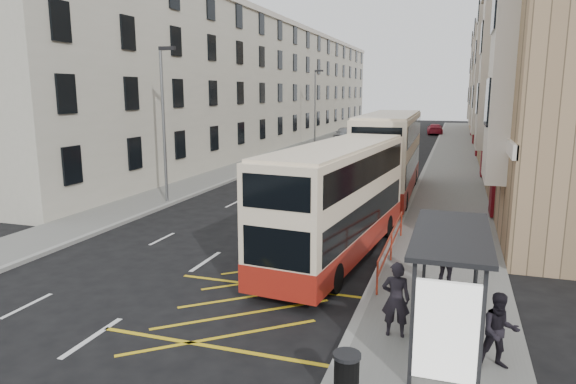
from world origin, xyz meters
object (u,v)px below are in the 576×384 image
(car_dark, at_px, (370,125))
(pedestrian_mid, at_px, (499,331))
(car_red, at_px, (435,129))
(double_decker_rear, at_px, (389,155))
(pedestrian_near, at_px, (396,299))
(white_van, at_px, (340,143))
(pedestrian_far, at_px, (448,259))
(car_silver, at_px, (344,133))
(double_decker_front, at_px, (338,201))
(street_lamp_far, at_px, (315,104))
(litter_bin, at_px, (347,375))
(bus_shelter, at_px, (457,269))
(street_lamp_near, at_px, (164,116))

(car_dark, bearing_deg, pedestrian_mid, -94.70)
(car_dark, relative_size, car_red, 0.82)
(pedestrian_mid, bearing_deg, double_decker_rear, 92.67)
(pedestrian_near, height_order, white_van, pedestrian_near)
(pedestrian_far, height_order, car_silver, pedestrian_far)
(pedestrian_near, xyz_separation_m, white_van, (-10.31, 40.24, -0.40))
(pedestrian_mid, xyz_separation_m, car_dark, (-14.22, 70.83, -0.29))
(double_decker_front, height_order, pedestrian_near, double_decker_front)
(double_decker_rear, bearing_deg, street_lamp_far, 113.09)
(litter_bin, bearing_deg, bus_shelter, 51.07)
(pedestrian_near, bearing_deg, car_dark, -85.43)
(pedestrian_mid, xyz_separation_m, pedestrian_far, (-1.13, 4.24, 0.10))
(bus_shelter, xyz_separation_m, double_decker_rear, (-3.73, 17.99, 0.26))
(double_decker_front, xyz_separation_m, car_red, (0.92, 57.52, -1.35))
(double_decker_rear, bearing_deg, street_lamp_near, -154.06)
(street_lamp_near, height_order, double_decker_rear, street_lamp_near)
(pedestrian_near, distance_m, car_dark, 71.03)
(street_lamp_far, relative_size, pedestrian_far, 4.30)
(double_decker_front, bearing_deg, street_lamp_near, 156.48)
(litter_bin, bearing_deg, street_lamp_near, 130.98)
(pedestrian_far, distance_m, car_red, 60.03)
(pedestrian_near, height_order, car_red, pedestrian_near)
(double_decker_rear, relative_size, pedestrian_far, 6.38)
(pedestrian_near, relative_size, car_red, 0.36)
(double_decker_rear, distance_m, litter_bin, 20.49)
(pedestrian_mid, bearing_deg, pedestrian_near, 148.37)
(car_silver, bearing_deg, pedestrian_near, -74.00)
(double_decker_rear, xyz_separation_m, pedestrian_far, (3.52, -14.04, -1.32))
(pedestrian_far, relative_size, car_silver, 0.39)
(pedestrian_near, distance_m, car_red, 63.41)
(pedestrian_far, height_order, car_dark, pedestrian_far)
(street_lamp_near, height_order, pedestrian_mid, street_lamp_near)
(street_lamp_near, height_order, car_red, street_lamp_near)
(street_lamp_near, relative_size, white_van, 1.65)
(litter_bin, relative_size, white_van, 0.19)
(white_van, bearing_deg, pedestrian_near, -76.39)
(pedestrian_far, bearing_deg, car_silver, -44.94)
(white_van, xyz_separation_m, car_silver, (-1.92, 11.14, 0.13))
(car_silver, bearing_deg, litter_bin, -75.26)
(street_lamp_far, distance_m, car_red, 24.73)
(litter_bin, bearing_deg, pedestrian_far, 75.03)
(pedestrian_near, bearing_deg, street_lamp_near, -46.72)
(double_decker_front, relative_size, pedestrian_mid, 6.31)
(street_lamp_near, distance_m, double_decker_front, 12.47)
(pedestrian_near, distance_m, pedestrian_mid, 2.38)
(double_decker_rear, height_order, car_dark, double_decker_rear)
(double_decker_rear, distance_m, pedestrian_far, 14.53)
(double_decker_rear, distance_m, white_van, 24.16)
(pedestrian_mid, relative_size, white_van, 0.34)
(double_decker_front, distance_m, double_decker_rear, 11.61)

